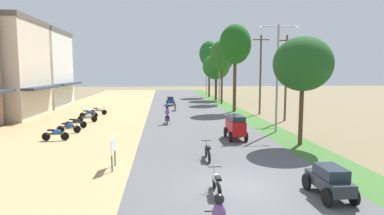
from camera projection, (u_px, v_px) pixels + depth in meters
The scene contains 28 objects.
ground_plane at pixel (237, 189), 13.33m from camera, with size 180.00×180.00×0.00m, color #7A6B4C.
road_strip at pixel (237, 188), 13.32m from camera, with size 9.00×140.00×0.08m, color #565659.
median_strip at pixel (370, 184), 13.85m from camera, with size 2.40×140.00×0.06m, color #3D6B2D.
shophouse_far at pixel (31, 69), 43.10m from camera, with size 9.65×9.17×10.10m.
parked_motorbike_nearest at pixel (56, 133), 22.31m from camera, with size 1.80×0.54×0.94m.
parked_motorbike_second at pixel (69, 127), 25.03m from camera, with size 1.80×0.54×0.94m.
parked_motorbike_third at pixel (76, 122), 27.20m from camera, with size 1.80×0.54×0.94m.
parked_motorbike_fourth at pixel (88, 117), 30.38m from camera, with size 1.80×0.54×0.94m.
parked_motorbike_fifth at pixel (89, 113), 33.06m from camera, with size 1.80×0.54×0.94m.
parked_motorbike_sixth at pixel (99, 110), 35.42m from camera, with size 1.80×0.54×0.94m.
street_signboard at pixel (113, 148), 15.76m from camera, with size 0.06×1.30×1.50m.
median_tree_nearest at pixel (303, 64), 20.63m from camera, with size 3.70×3.70×6.86m.
median_tree_second at pixel (235, 45), 37.67m from camera, with size 3.66×3.66×10.03m.
median_tree_third at pixel (222, 56), 47.28m from camera, with size 3.56×3.56×9.12m.
median_tree_fourth at pixel (216, 67), 53.05m from camera, with size 4.34×4.34×7.42m.
median_tree_fifth at pixel (209, 54), 59.46m from camera, with size 3.61×3.61×10.12m.
streetlamp_near at pixel (277, 71), 25.04m from camera, with size 3.16×0.20×8.17m.
streetlamp_mid at pixel (219, 70), 50.05m from camera, with size 3.16×0.20×8.43m.
streetlamp_far at pixel (206, 73), 64.72m from camera, with size 3.16×0.20×7.29m.
utility_pole_near at pixel (260, 73), 35.93m from camera, with size 1.80×0.20×8.63m.
utility_pole_far at pixel (286, 77), 31.18m from camera, with size 1.80×0.20×8.10m.
car_sedan_charcoal at pixel (329, 180), 12.17m from camera, with size 1.10×2.26×1.19m.
car_van_red at pixel (236, 126), 22.59m from camera, with size 1.19×2.41×1.67m.
car_sedan_blue at pixel (170, 100), 45.18m from camera, with size 1.10×2.26×1.19m.
motorbike_ahead_second at pixel (217, 181), 12.53m from camera, with size 0.54×1.80×0.94m.
motorbike_ahead_third at pixel (208, 150), 17.42m from camera, with size 0.54×1.80×0.94m.
motorbike_ahead_fourth at pixel (167, 115), 29.16m from camera, with size 0.54×1.80×1.66m.
motorbike_ahead_fifth at pixel (175, 106), 39.09m from camera, with size 0.54×1.80×0.94m.
Camera 1 is at (-2.99, -12.66, 4.75)m, focal length 30.80 mm.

